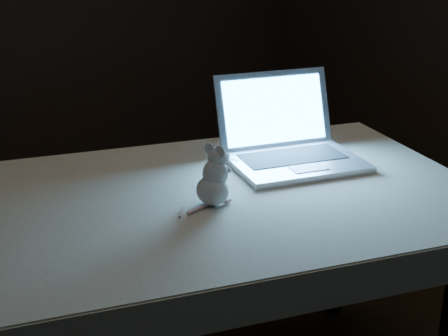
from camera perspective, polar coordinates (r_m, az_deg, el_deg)
table at (r=2.38m, az=0.06°, el=-11.78°), size 1.82×1.46×0.85m
tablecloth at (r=2.25m, az=0.86°, el=-3.11°), size 2.05×1.82×0.12m
laptop at (r=2.38m, az=6.57°, el=3.80°), size 0.58×0.54×0.32m
plush_mouse at (r=2.05m, az=-1.03°, el=-0.68°), size 0.20×0.20×0.20m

